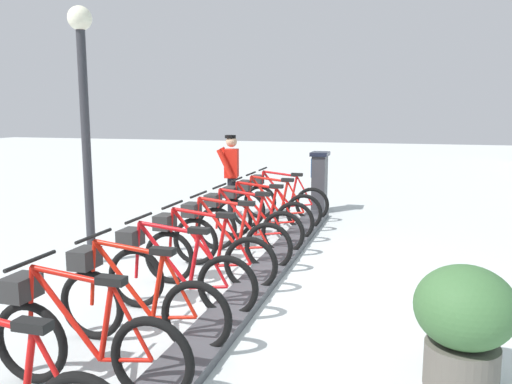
% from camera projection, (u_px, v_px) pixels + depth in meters
% --- Properties ---
extents(ground_plane, '(60.00, 60.00, 0.00)m').
position_uv_depth(ground_plane, '(257.00, 286.00, 6.27)').
color(ground_plane, silver).
extents(dock_rail_base, '(0.44, 9.01, 0.10)m').
position_uv_depth(dock_rail_base, '(257.00, 282.00, 6.27)').
color(dock_rail_base, '#47474C').
rests_on(dock_rail_base, ground).
extents(payment_kiosk, '(0.36, 0.52, 1.28)m').
position_uv_depth(payment_kiosk, '(319.00, 181.00, 10.86)').
color(payment_kiosk, '#38383D').
rests_on(payment_kiosk, ground).
extents(bike_docked_0, '(1.72, 0.54, 1.02)m').
position_uv_depth(bike_docked_0, '(282.00, 198.00, 10.08)').
color(bike_docked_0, black).
rests_on(bike_docked_0, ground).
extents(bike_docked_1, '(1.72, 0.54, 1.02)m').
position_uv_depth(bike_docked_1, '(271.00, 206.00, 9.30)').
color(bike_docked_1, black).
rests_on(bike_docked_1, ground).
extents(bike_docked_2, '(1.72, 0.54, 1.02)m').
position_uv_depth(bike_docked_2, '(259.00, 214.00, 8.52)').
color(bike_docked_2, black).
rests_on(bike_docked_2, ground).
extents(bike_docked_3, '(1.72, 0.54, 1.02)m').
position_uv_depth(bike_docked_3, '(244.00, 224.00, 7.75)').
color(bike_docked_3, black).
rests_on(bike_docked_3, ground).
extents(bike_docked_4, '(1.72, 0.54, 1.02)m').
position_uv_depth(bike_docked_4, '(226.00, 237.00, 6.97)').
color(bike_docked_4, black).
rests_on(bike_docked_4, ground).
extents(bike_docked_5, '(1.72, 0.54, 1.02)m').
position_uv_depth(bike_docked_5, '(203.00, 253.00, 6.19)').
color(bike_docked_5, black).
rests_on(bike_docked_5, ground).
extents(bike_docked_6, '(1.72, 0.54, 1.02)m').
position_uv_depth(bike_docked_6, '(174.00, 273.00, 5.41)').
color(bike_docked_6, black).
rests_on(bike_docked_6, ground).
extents(bike_docked_7, '(1.72, 0.54, 1.02)m').
position_uv_depth(bike_docked_7, '(135.00, 300.00, 4.63)').
color(bike_docked_7, black).
rests_on(bike_docked_7, ground).
extents(bike_docked_8, '(1.72, 0.54, 1.02)m').
position_uv_depth(bike_docked_8, '(80.00, 338.00, 3.85)').
color(bike_docked_8, black).
rests_on(bike_docked_8, ground).
extents(worker_near_rack, '(0.50, 0.68, 1.66)m').
position_uv_depth(worker_near_rack, '(231.00, 173.00, 10.24)').
color(worker_near_rack, white).
rests_on(worker_near_rack, ground).
extents(lamp_post, '(0.32, 0.32, 3.49)m').
position_uv_depth(lamp_post, '(84.00, 96.00, 6.88)').
color(lamp_post, '#2D2D33').
rests_on(lamp_post, ground).
extents(planter_bush, '(0.76, 0.76, 0.97)m').
position_uv_depth(planter_bush, '(464.00, 321.00, 3.90)').
color(planter_bush, '#59544C').
rests_on(planter_bush, ground).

